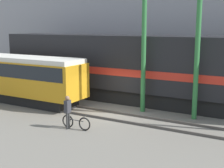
# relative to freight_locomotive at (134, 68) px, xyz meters

# --- Properties ---
(ground_plane) EXTENTS (120.00, 120.00, 0.00)m
(ground_plane) POSITION_rel_freight_locomotive_xyz_m (0.01, -3.50, -2.49)
(ground_plane) COLOR slate
(track_near) EXTENTS (60.00, 1.50, 0.14)m
(track_near) POSITION_rel_freight_locomotive_xyz_m (0.01, -4.08, -2.42)
(track_near) COLOR #47423D
(track_near) RESTS_ON ground
(track_far) EXTENTS (60.00, 1.50, 0.14)m
(track_far) POSITION_rel_freight_locomotive_xyz_m (0.01, 0.00, -2.42)
(track_far) COLOR #47423D
(track_far) RESTS_ON ground
(building_backdrop) EXTENTS (38.70, 6.00, 9.03)m
(building_backdrop) POSITION_rel_freight_locomotive_xyz_m (0.01, 6.90, 2.02)
(building_backdrop) COLOR #99999E
(building_backdrop) RESTS_ON ground
(freight_locomotive) EXTENTS (21.30, 3.04, 5.36)m
(freight_locomotive) POSITION_rel_freight_locomotive_xyz_m (0.00, 0.00, 0.00)
(freight_locomotive) COLOR black
(freight_locomotive) RESTS_ON ground
(streetcar) EXTENTS (11.74, 2.54, 3.29)m
(streetcar) POSITION_rel_freight_locomotive_xyz_m (-7.77, -4.08, -0.61)
(streetcar) COLOR black
(streetcar) RESTS_ON ground
(bicycle) EXTENTS (1.78, 0.44, 0.77)m
(bicycle) POSITION_rel_freight_locomotive_xyz_m (0.05, -7.01, -2.13)
(bicycle) COLOR black
(bicycle) RESTS_ON ground
(person) EXTENTS (0.24, 0.37, 1.79)m
(person) POSITION_rel_freight_locomotive_xyz_m (-0.36, -7.17, -1.39)
(person) COLOR #333333
(person) RESTS_ON ground
(utility_pole_left) EXTENTS (0.29, 0.29, 7.61)m
(utility_pole_left) POSITION_rel_freight_locomotive_xyz_m (1.66, -2.04, 1.31)
(utility_pole_left) COLOR #2D7238
(utility_pole_left) RESTS_ON ground
(utility_pole_center) EXTENTS (0.29, 0.29, 8.58)m
(utility_pole_center) POSITION_rel_freight_locomotive_xyz_m (4.99, -2.04, 1.79)
(utility_pole_center) COLOR #2D7238
(utility_pole_center) RESTS_ON ground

